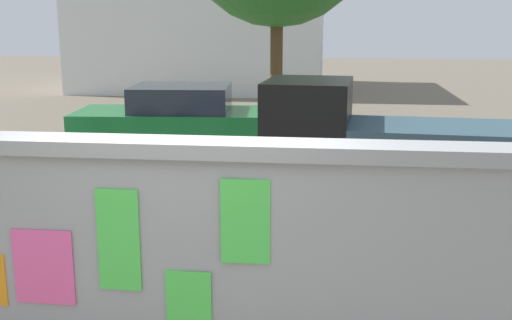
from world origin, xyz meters
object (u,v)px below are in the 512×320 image
Objects in this scene: car_parked at (174,119)px; bicycle_far at (355,264)px; motorcycle at (143,196)px; auto_rickshaw_truck at (376,147)px; person_walking at (121,197)px; person_bystander at (510,215)px; bicycle_near at (13,189)px.

car_parked is 7.20m from bicycle_far.
motorcycle is 3.19m from bicycle_far.
person_walking is (-2.72, -3.19, 0.09)m from auto_rickshaw_truck.
person_walking is (1.05, -6.39, 0.26)m from car_parked.
person_bystander reaches higher than car_parked.
car_parked is 4.66m from motorcycle.
car_parked is 4.33m from bicycle_near.
motorcycle is at bearing -13.47° from bicycle_near.
bicycle_near and bicycle_far have the same top height.
bicycle_near is 3.36m from person_walking.
person_bystander is (6.07, -2.45, 0.62)m from bicycle_near.
auto_rickshaw_truck is at bearing -40.36° from car_parked.
person_walking is at bearing -80.69° from car_parked.
car_parked reaches higher than bicycle_near.
bicycle_far is (-0.39, -3.14, -0.54)m from auto_rickshaw_truck.
auto_rickshaw_truck is at bearing 49.48° from person_walking.
auto_rickshaw_truck is 2.17× the size of bicycle_near.
auto_rickshaw_truck is 3.38m from motorcycle.
bicycle_far is (2.66, -1.75, -0.10)m from motorcycle.
person_bystander is at bearing -54.09° from car_parked.
person_bystander reaches higher than bicycle_far.
motorcycle is 1.17× the size of person_walking.
motorcycle is at bearing 154.07° from person_bystander.
bicycle_near is at bearing 158.05° from person_bystander.
person_walking is 3.70m from person_bystander.
auto_rickshaw_truck is 2.29× the size of person_walking.
bicycle_far is at bearing 171.35° from person_bystander.
car_parked is 2.42× the size of person_walking.
car_parked reaches higher than motorcycle.
car_parked is 8.09m from person_bystander.
auto_rickshaw_truck reaches higher than bicycle_near.
car_parked is 2.06× the size of motorcycle.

